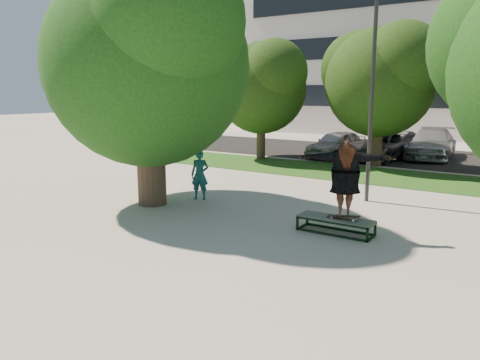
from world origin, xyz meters
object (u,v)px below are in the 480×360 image
Objects in this scene: bystander at (200,175)px; car_grey at (380,146)px; tree_left at (147,53)px; car_silver_b at (431,143)px; car_dark at (393,144)px; grind_box at (335,225)px; car_silver_a at (337,144)px; lamppost at (372,98)px.

car_grey is at bearing 60.18° from bystander.
bystander reaches higher than car_grey.
tree_left is 16.20m from car_silver_b.
car_dark is at bearing 77.53° from tree_left.
car_silver_a is at bearing 112.33° from grind_box.
lamppost is 1.51× the size of car_dark.
tree_left is at bearing -112.69° from car_silver_b.
bystander is at bearing -110.89° from car_silver_b.
car_dark is at bearing 100.81° from grind_box.
car_silver_b is at bearing 93.86° from grind_box.
tree_left is 14.99m from car_dark.
grind_box is 1.15× the size of bystander.
grind_box is at bearing 2.35° from tree_left.
car_dark is (2.27, 12.94, -0.12)m from bystander.
car_grey is 0.95× the size of car_silver_b.
tree_left is 3.94m from bystander.
tree_left is 12.98m from car_silver_a.
lamppost is 3.92× the size of bystander.
grind_box is at bearing -31.73° from bystander.
car_grey is (-2.98, 12.74, 0.48)m from grind_box.
tree_left is 1.76× the size of car_dark.
car_silver_a is (-4.50, 8.50, -2.46)m from lamppost.
tree_left is 1.48× the size of car_grey.
lamppost is (5.29, 3.91, -1.27)m from tree_left.
car_grey is at bearing 103.18° from grind_box.
car_dark is 0.84× the size of car_grey.
lamppost is 4.74m from grind_box.
grind_box is 5.06m from bystander.
car_dark is at bearing 59.63° from bystander.
lamppost is 9.73m from car_grey.
tree_left reaches higher than car_silver_b.
bystander is 0.39× the size of car_dark.
car_grey is at bearing 24.10° from car_silver_a.
car_dark is at bearing 84.06° from car_grey.
bystander is at bearing -81.34° from car_silver_a.
tree_left is 7.18m from grind_box.
grind_box is at bearing -91.15° from car_silver_b.
tree_left reaches higher than car_silver_a.
car_grey reaches higher than grind_box.
lamppost is 9.93m from car_silver_a.
car_dark is 0.80× the size of car_silver_b.
tree_left is at bearing -85.36° from car_silver_a.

